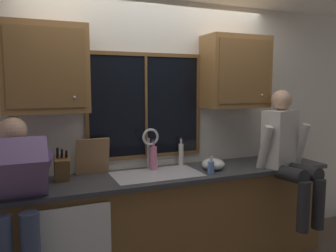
{
  "coord_description": "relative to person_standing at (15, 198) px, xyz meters",
  "views": [
    {
      "loc": [
        -1.15,
        -3.13,
        1.73
      ],
      "look_at": [
        0.04,
        -0.3,
        1.36
      ],
      "focal_mm": 36.38,
      "sensor_mm": 36.0,
      "label": 1
    }
  ],
  "objects": [
    {
      "name": "countertop",
      "position": [
        1.25,
        0.27,
        -0.04
      ],
      "size": [
        3.36,
        0.62,
        0.04
      ],
      "primitive_type": "cube",
      "color": "#38383D",
      "rests_on": "lower_cabinet_run"
    },
    {
      "name": "knife_block",
      "position": [
        0.35,
        0.37,
        0.09
      ],
      "size": [
        0.12,
        0.18,
        0.32
      ],
      "color": "brown",
      "rests_on": "countertop"
    },
    {
      "name": "bottle_tall_clear",
      "position": [
        1.2,
        0.44,
        0.1
      ],
      "size": [
        0.07,
        0.07,
        0.29
      ],
      "color": "pink",
      "rests_on": "countertop"
    },
    {
      "name": "sink",
      "position": [
        1.17,
        0.28,
        -0.11
      ],
      "size": [
        0.8,
        0.46,
        0.21
      ],
      "color": "#B7B7BC",
      "rests_on": "lower_cabinet_run"
    },
    {
      "name": "faucet",
      "position": [
        1.18,
        0.46,
        0.24
      ],
      "size": [
        0.18,
        0.09,
        0.4
      ],
      "color": "silver",
      "rests_on": "countertop"
    },
    {
      "name": "cutting_board",
      "position": [
        0.64,
        0.5,
        0.15
      ],
      "size": [
        0.3,
        0.09,
        0.34
      ],
      "primitive_type": "cube",
      "rotation": [
        0.21,
        0.0,
        0.0
      ],
      "color": "#997047",
      "rests_on": "countertop"
    },
    {
      "name": "window_mullion_center",
      "position": [
        1.17,
        0.56,
        0.59
      ],
      "size": [
        0.02,
        0.02,
        0.95
      ],
      "primitive_type": "cube",
      "color": "brown"
    },
    {
      "name": "soap_dispenser",
      "position": [
        1.63,
        0.09,
        0.05
      ],
      "size": [
        0.06,
        0.07,
        0.17
      ],
      "color": "#668CCC",
      "rests_on": "countertop"
    },
    {
      "name": "person_sitting_on_counter",
      "position": [
        2.43,
        0.01,
        0.17
      ],
      "size": [
        0.54,
        0.66,
        1.26
      ],
      "color": "#262628",
      "rests_on": "countertop"
    },
    {
      "name": "window_glass",
      "position": [
        1.17,
        0.57,
        0.59
      ],
      "size": [
        1.1,
        0.02,
        0.95
      ],
      "primitive_type": "cube",
      "color": "black"
    },
    {
      "name": "upper_cabinet_right",
      "position": [
        2.09,
        0.41,
        0.92
      ],
      "size": [
        0.67,
        0.36,
        0.72
      ],
      "color": "olive"
    },
    {
      "name": "mixing_bowl",
      "position": [
        1.74,
        0.24,
        0.03
      ],
      "size": [
        0.22,
        0.22,
        0.11
      ],
      "primitive_type": "ellipsoid",
      "color": "silver",
      "rests_on": "countertop"
    },
    {
      "name": "window_frame_bottom",
      "position": [
        1.17,
        0.56,
        0.1
      ],
      "size": [
        1.17,
        0.02,
        0.04
      ],
      "primitive_type": "cube",
      "color": "brown"
    },
    {
      "name": "person_standing",
      "position": [
        0.0,
        0.0,
        0.0
      ],
      "size": [
        0.53,
        0.72,
        1.49
      ],
      "color": "#384260",
      "rests_on": "floor"
    },
    {
      "name": "back_wall",
      "position": [
        1.25,
        0.64,
        0.34
      ],
      "size": [
        5.7,
        0.12,
        2.55
      ],
      "primitive_type": "cube",
      "color": "silver",
      "rests_on": "floor"
    },
    {
      "name": "upper_cabinet_left",
      "position": [
        0.26,
        0.41,
        0.92
      ],
      "size": [
        0.67,
        0.36,
        0.72
      ],
      "color": "olive"
    },
    {
      "name": "lower_cabinet_run",
      "position": [
        1.25,
        0.29,
        -0.5
      ],
      "size": [
        3.3,
        0.58,
        0.88
      ],
      "primitive_type": "cube",
      "color": "brown",
      "rests_on": "floor"
    },
    {
      "name": "window_frame_top",
      "position": [
        1.17,
        0.56,
        1.08
      ],
      "size": [
        1.17,
        0.02,
        0.04
      ],
      "primitive_type": "cube",
      "color": "brown"
    },
    {
      "name": "window_frame_left",
      "position": [
        0.61,
        0.56,
        0.59
      ],
      "size": [
        0.03,
        0.02,
        0.95
      ],
      "primitive_type": "cube",
      "color": "brown"
    },
    {
      "name": "window_frame_right",
      "position": [
        1.74,
        0.56,
        0.59
      ],
      "size": [
        0.04,
        0.02,
        0.95
      ],
      "primitive_type": "cube",
      "color": "brown"
    },
    {
      "name": "bottle_green_glass",
      "position": [
        1.53,
        0.51,
        0.1
      ],
      "size": [
        0.05,
        0.05,
        0.29
      ],
      "color": "silver",
      "rests_on": "countertop"
    }
  ]
}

